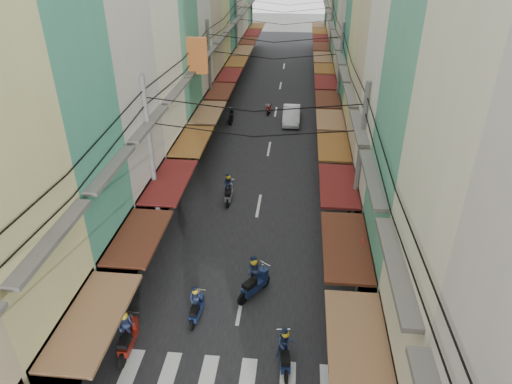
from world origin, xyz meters
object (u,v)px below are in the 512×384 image
Objects in this scene: white_car at (291,122)px; traffic_sign at (361,257)px; bicycle at (425,335)px; market_umbrella at (421,301)px.

traffic_sign is (3.36, -20.87, 2.30)m from white_car.
bicycle is at bearing -34.30° from traffic_sign.
market_umbrella is 0.81× the size of traffic_sign.
market_umbrella is (-0.66, -0.57, 2.22)m from bicycle.
traffic_sign is (-1.88, 2.30, 0.07)m from market_umbrella.
bicycle is (5.89, -22.60, 0.00)m from white_car.
white_car is at bearing 99.14° from traffic_sign.
market_umbrella is at bearing 148.27° from bicycle.
traffic_sign is at bearing -80.99° from white_car.
white_car is 1.48× the size of traffic_sign.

